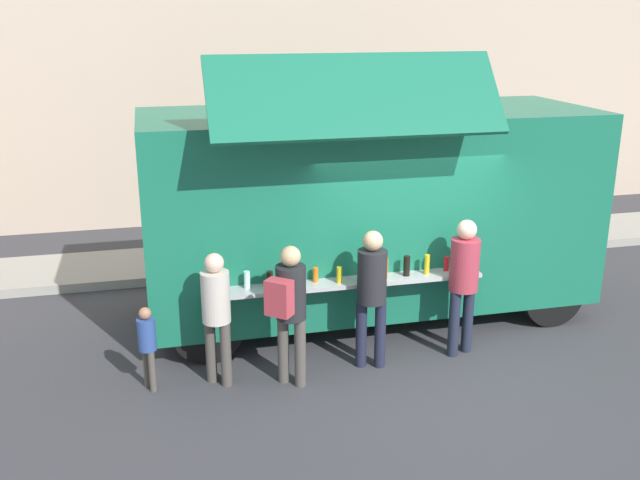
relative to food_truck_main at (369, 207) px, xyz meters
name	(u,v)px	position (x,y,z in m)	size (l,w,h in m)	color
ground_plane	(431,377)	(0.18, -2.05, -1.61)	(60.00, 60.00, 0.00)	#38383D
curb_strip	(94,270)	(-4.00, 2.62, -1.54)	(28.00, 1.60, 0.15)	#9E998E
building_behind	(136,14)	(-3.00, 6.52, 2.58)	(32.00, 2.40, 8.39)	beige
food_truck_main	(369,207)	(0.00, 0.00, 0.00)	(6.20, 3.02, 3.78)	#186D50
trash_bin	(531,219)	(3.93, 2.32, -1.10)	(0.60, 0.60, 1.02)	#2F6339
customer_front_ordering	(372,287)	(-0.46, -1.60, -0.56)	(0.36, 0.36, 1.76)	#1E2237
customer_mid_with_backpack	(289,303)	(-1.52, -1.83, -0.56)	(0.52, 0.54, 1.72)	#4C4843
customer_rear_waiting	(216,307)	(-2.33, -1.59, -0.64)	(0.33, 0.33, 1.63)	#4A453F
customer_extra_browsing	(464,275)	(0.77, -1.53, -0.54)	(0.37, 0.37, 1.80)	#1F2537
child_near_queue	(147,341)	(-3.13, -1.53, -1.00)	(0.21, 0.21, 1.03)	#4E4943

